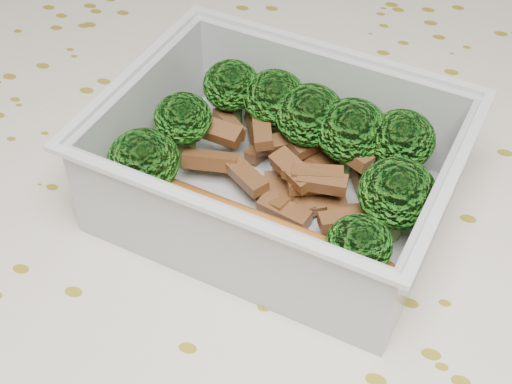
% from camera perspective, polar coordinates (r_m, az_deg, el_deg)
% --- Properties ---
extents(dining_table, '(1.40, 0.90, 0.75)m').
position_cam_1_polar(dining_table, '(0.46, 0.55, -9.16)').
color(dining_table, brown).
rests_on(dining_table, ground).
extents(tablecloth, '(1.46, 0.96, 0.19)m').
position_cam_1_polar(tablecloth, '(0.42, 0.60, -5.21)').
color(tablecloth, silver).
rests_on(tablecloth, dining_table).
extents(lunch_container, '(0.20, 0.17, 0.06)m').
position_cam_1_polar(lunch_container, '(0.38, 1.78, 1.20)').
color(lunch_container, silver).
rests_on(lunch_container, tablecloth).
extents(broccoli_florets, '(0.17, 0.13, 0.05)m').
position_cam_1_polar(broccoli_florets, '(0.38, 3.38, 4.07)').
color(broccoli_florets, '#608C3F').
rests_on(broccoli_florets, lunch_container).
extents(meat_pile, '(0.11, 0.08, 0.03)m').
position_cam_1_polar(meat_pile, '(0.39, 3.01, 1.61)').
color(meat_pile, brown).
rests_on(meat_pile, lunch_container).
extents(sausage, '(0.16, 0.05, 0.02)m').
position_cam_1_polar(sausage, '(0.36, -0.38, -3.34)').
color(sausage, '#CD6B26').
rests_on(sausage, lunch_container).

